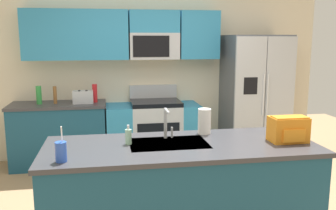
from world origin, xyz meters
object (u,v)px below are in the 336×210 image
toaster (83,97)px  paper_towel_roll (204,121)px  refrigerator (255,97)px  bottle_red (95,93)px  drink_cup_blue (61,152)px  backpack (288,129)px  range_oven (153,131)px  pepper_mill (55,95)px  bottle_green (39,95)px  soap_dispenser (128,136)px  sink_faucet (167,121)px

toaster → paper_towel_roll: size_ratio=1.17×
refrigerator → bottle_red: refrigerator is taller
drink_cup_blue → toaster: bearing=89.6°
refrigerator → backpack: bearing=-105.8°
range_oven → toaster: size_ratio=4.86×
range_oven → backpack: size_ratio=4.25×
toaster → drink_cup_blue: bearing=-90.4°
refrigerator → pepper_mill: bearing=178.6°
bottle_green → backpack: bearing=-43.1°
soap_dispenser → toaster: bearing=103.1°
backpack → sink_faucet: bearing=165.5°
refrigerator → drink_cup_blue: (-2.56, -2.51, 0.05)m
range_oven → drink_cup_blue: drink_cup_blue is taller
paper_towel_roll → backpack: (0.65, -0.40, -0.00)m
pepper_mill → backpack: (2.28, -2.35, -0.00)m
range_oven → soap_dispenser: (-0.50, -2.20, 0.53)m
refrigerator → backpack: size_ratio=5.78×
bottle_green → bottle_red: (0.76, 0.04, 0.00)m
pepper_mill → backpack: size_ratio=0.76×
range_oven → paper_towel_roll: size_ratio=5.67×
pepper_mill → drink_cup_blue: drink_cup_blue is taller
refrigerator → soap_dispenser: refrigerator is taller
bottle_green → bottle_red: 0.76m
pepper_mill → paper_towel_roll: pepper_mill is taller
drink_cup_blue → refrigerator: bearing=44.4°
toaster → range_oven: bearing=3.0°
bottle_red → soap_dispenser: size_ratio=1.52×
refrigerator → sink_faucet: (-1.69, -2.01, 0.14)m
range_oven → bottle_green: size_ratio=5.37×
sink_faucet → toaster: bearing=112.8°
toaster → bottle_green: bearing=176.4°
range_oven → soap_dispenser: bearing=-102.7°
sink_faucet → backpack: size_ratio=0.88×
toaster → drink_cup_blue: 2.53m
refrigerator → sink_faucet: 2.63m
drink_cup_blue → backpack: 1.93m
pepper_mill → backpack: pepper_mill is taller
bottle_green → soap_dispenser: 2.45m
bottle_green → drink_cup_blue: (0.58, -2.56, -0.05)m
range_oven → bottle_red: bearing=178.5°
range_oven → toaster: range_oven is taller
bottle_red → refrigerator: bearing=-2.2°
range_oven → backpack: (0.90, -2.36, 0.57)m
pepper_mill → backpack: 3.28m
bottle_red → drink_cup_blue: drink_cup_blue is taller
bottle_red → sink_faucet: sink_faucet is taller
sink_faucet → paper_towel_roll: sink_faucet is taller
bottle_red → backpack: bottle_red is taller
range_oven → drink_cup_blue: (-1.02, -2.58, 0.53)m
bottle_red → paper_towel_roll: 2.25m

